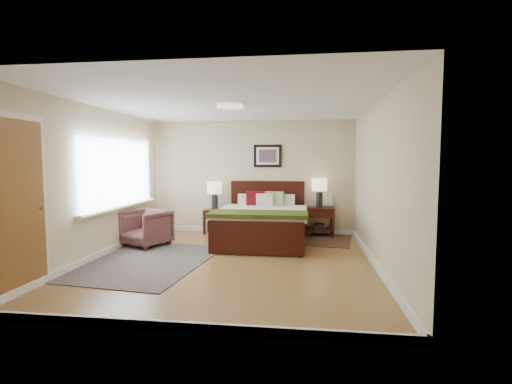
# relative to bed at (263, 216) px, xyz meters

# --- Properties ---
(floor) EXTENTS (5.00, 5.00, 0.00)m
(floor) POSITION_rel_bed_xyz_m (-0.35, -1.45, -0.53)
(floor) COLOR olive
(floor) RESTS_ON ground
(back_wall) EXTENTS (4.50, 0.04, 2.50)m
(back_wall) POSITION_rel_bed_xyz_m (-0.35, 1.05, 0.72)
(back_wall) COLOR beige
(back_wall) RESTS_ON ground
(front_wall) EXTENTS (4.50, 0.04, 2.50)m
(front_wall) POSITION_rel_bed_xyz_m (-0.35, -3.95, 0.72)
(front_wall) COLOR beige
(front_wall) RESTS_ON ground
(left_wall) EXTENTS (0.04, 5.00, 2.50)m
(left_wall) POSITION_rel_bed_xyz_m (-2.60, -1.45, 0.72)
(left_wall) COLOR beige
(left_wall) RESTS_ON ground
(right_wall) EXTENTS (0.04, 5.00, 2.50)m
(right_wall) POSITION_rel_bed_xyz_m (1.90, -1.45, 0.72)
(right_wall) COLOR beige
(right_wall) RESTS_ON ground
(ceiling) EXTENTS (4.50, 5.00, 0.02)m
(ceiling) POSITION_rel_bed_xyz_m (-0.35, -1.45, 1.97)
(ceiling) COLOR white
(ceiling) RESTS_ON back_wall
(window) EXTENTS (0.11, 2.72, 1.32)m
(window) POSITION_rel_bed_xyz_m (-2.55, -0.75, 0.85)
(window) COLOR silver
(window) RESTS_ON left_wall
(door) EXTENTS (0.06, 1.00, 2.18)m
(door) POSITION_rel_bed_xyz_m (-2.58, -3.20, 0.54)
(door) COLOR silver
(door) RESTS_ON ground
(ceil_fixture) EXTENTS (0.44, 0.44, 0.08)m
(ceil_fixture) POSITION_rel_bed_xyz_m (-0.35, -1.45, 1.94)
(ceil_fixture) COLOR white
(ceil_fixture) RESTS_ON ceiling
(bed) EXTENTS (1.76, 2.13, 1.14)m
(bed) POSITION_rel_bed_xyz_m (0.00, 0.00, 0.00)
(bed) COLOR black
(bed) RESTS_ON ground
(wall_art) EXTENTS (0.62, 0.05, 0.50)m
(wall_art) POSITION_rel_bed_xyz_m (0.00, 1.02, 1.19)
(wall_art) COLOR black
(wall_art) RESTS_ON back_wall
(nightstand_left) EXTENTS (0.45, 0.40, 0.53)m
(nightstand_left) POSITION_rel_bed_xyz_m (-1.16, 0.80, -0.11)
(nightstand_left) COLOR black
(nightstand_left) RESTS_ON ground
(nightstand_right) EXTENTS (0.62, 0.47, 0.62)m
(nightstand_right) POSITION_rel_bed_xyz_m (1.13, 0.80, -0.14)
(nightstand_right) COLOR black
(nightstand_right) RESTS_ON ground
(lamp_left) EXTENTS (0.32, 0.32, 0.61)m
(lamp_left) POSITION_rel_bed_xyz_m (-1.16, 0.82, 0.43)
(lamp_left) COLOR black
(lamp_left) RESTS_ON nightstand_left
(lamp_right) EXTENTS (0.32, 0.32, 0.61)m
(lamp_right) POSITION_rel_bed_xyz_m (1.13, 0.82, 0.52)
(lamp_right) COLOR black
(lamp_right) RESTS_ON nightstand_right
(armchair) EXTENTS (0.98, 0.99, 0.68)m
(armchair) POSITION_rel_bed_xyz_m (-2.15, -0.58, -0.19)
(armchair) COLOR brown
(armchair) RESTS_ON ground
(rug_persian) EXTENTS (2.09, 2.75, 0.01)m
(rug_persian) POSITION_rel_bed_xyz_m (-1.68, -1.65, -0.52)
(rug_persian) COLOR #0B103B
(rug_persian) RESTS_ON ground
(rug_navy) EXTENTS (1.04, 1.40, 0.01)m
(rug_navy) POSITION_rel_bed_xyz_m (1.32, 0.35, -0.52)
(rug_navy) COLOR black
(rug_navy) RESTS_ON ground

